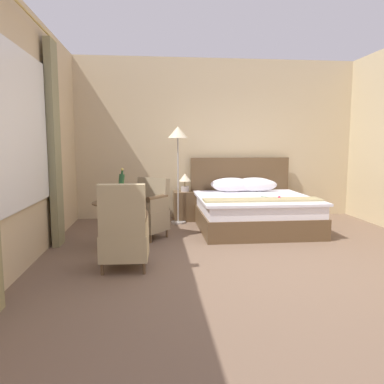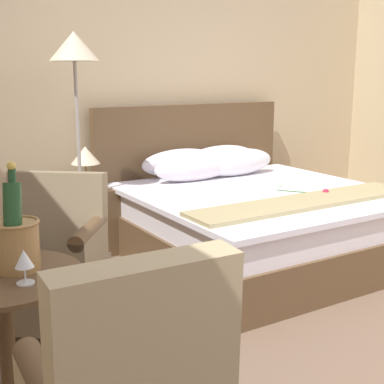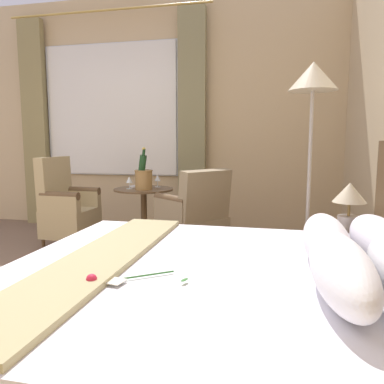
{
  "view_description": "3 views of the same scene",
  "coord_description": "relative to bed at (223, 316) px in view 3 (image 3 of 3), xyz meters",
  "views": [
    {
      "loc": [
        -1.28,
        -4.39,
        1.46
      ],
      "look_at": [
        -0.67,
        1.5,
        0.71
      ],
      "focal_mm": 35.0,
      "sensor_mm": 36.0,
      "label": 1
    },
    {
      "loc": [
        -2.21,
        -1.39,
        1.5
      ],
      "look_at": [
        -0.55,
        1.32,
        0.79
      ],
      "focal_mm": 50.0,
      "sensor_mm": 36.0,
      "label": 2
    },
    {
      "loc": [
        2.2,
        2.25,
        1.2
      ],
      "look_at": [
        -1.0,
        1.54,
        0.76
      ],
      "focal_mm": 35.0,
      "sensor_mm": 36.0,
      "label": 3
    }
  ],
  "objects": [
    {
      "name": "snack_plate",
      "position": [
        -2.37,
        -1.35,
        0.34
      ],
      "size": [
        0.18,
        0.18,
        0.04
      ],
      "color": "white",
      "rests_on": "side_table_round"
    },
    {
      "name": "floor_lamp_brass",
      "position": [
        -1.27,
        0.49,
        1.19
      ],
      "size": [
        0.37,
        0.37,
        1.8
      ],
      "color": "#B1AAA3",
      "rests_on": "ground"
    },
    {
      "name": "nightstand",
      "position": [
        -1.12,
        0.76,
        -0.06
      ],
      "size": [
        0.46,
        0.45,
        0.56
      ],
      "color": "brown",
      "rests_on": "ground"
    },
    {
      "name": "wine_glass_near_bucket",
      "position": [
        -2.39,
        -1.1,
        0.44
      ],
      "size": [
        0.07,
        0.07,
        0.15
      ],
      "color": "white",
      "rests_on": "side_table_round"
    },
    {
      "name": "bedside_lamp",
      "position": [
        -1.12,
        0.76,
        0.44
      ],
      "size": [
        0.24,
        0.24,
        0.35
      ],
      "color": "#BDB3B0",
      "rests_on": "nightstand"
    },
    {
      "name": "wine_glass_near_edge",
      "position": [
        -2.17,
        -1.37,
        0.43
      ],
      "size": [
        0.08,
        0.08,
        0.14
      ],
      "color": "white",
      "rests_on": "side_table_round"
    },
    {
      "name": "armchair_by_window",
      "position": [
        -1.84,
        -0.54,
        0.08
      ],
      "size": [
        0.78,
        0.77,
        0.94
      ],
      "color": "brown",
      "rests_on": "ground"
    },
    {
      "name": "bed",
      "position": [
        0.0,
        0.0,
        0.0
      ],
      "size": [
        1.99,
        2.09,
        1.21
      ],
      "color": "brown",
      "rests_on": "ground"
    },
    {
      "name": "champagne_bucket",
      "position": [
        -2.16,
        -1.19,
        0.48
      ],
      "size": [
        0.2,
        0.2,
        0.47
      ],
      "color": "#A07844",
      "rests_on": "side_table_round"
    },
    {
      "name": "side_table_round",
      "position": [
        -2.24,
        -1.22,
        0.06
      ],
      "size": [
        0.67,
        0.67,
        0.68
      ],
      "color": "brown",
      "rests_on": "ground"
    },
    {
      "name": "wall_window_side",
      "position": [
        -3.27,
        -2.02,
        1.23
      ],
      "size": [
        0.27,
        6.31,
        3.15
      ],
      "color": "#D1B689",
      "rests_on": "ground"
    },
    {
      "name": "armchair_facing_bed",
      "position": [
        -2.08,
        -2.1,
        0.1
      ],
      "size": [
        0.57,
        0.54,
        1.03
      ],
      "color": "brown",
      "rests_on": "ground"
    }
  ]
}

